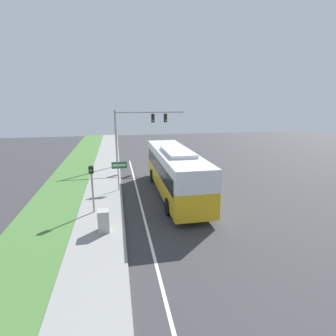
# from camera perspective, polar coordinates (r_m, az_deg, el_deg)

# --- Properties ---
(ground_plane) EXTENTS (80.00, 80.00, 0.00)m
(ground_plane) POSITION_cam_1_polar(r_m,az_deg,el_deg) (17.89, 6.07, -8.33)
(ground_plane) COLOR #38383A
(sidewalk) EXTENTS (2.80, 80.00, 0.12)m
(sidewalk) POSITION_cam_1_polar(r_m,az_deg,el_deg) (17.18, -14.38, -9.48)
(sidewalk) COLOR gray
(sidewalk) RESTS_ON ground_plane
(grass_verge) EXTENTS (3.60, 80.00, 0.10)m
(grass_verge) POSITION_cam_1_polar(r_m,az_deg,el_deg) (17.69, -24.93, -9.74)
(grass_verge) COLOR #477538
(grass_verge) RESTS_ON ground_plane
(lane_divider_near) EXTENTS (0.14, 30.00, 0.01)m
(lane_divider_near) POSITION_cam_1_polar(r_m,az_deg,el_deg) (17.22, -5.60, -9.22)
(lane_divider_near) COLOR silver
(lane_divider_near) RESTS_ON ground_plane
(bus) EXTENTS (2.72, 11.48, 3.57)m
(bus) POSITION_cam_1_polar(r_m,az_deg,el_deg) (19.45, 1.53, -0.32)
(bus) COLOR gold
(bus) RESTS_ON ground_plane
(signal_gantry) EXTENTS (7.48, 0.41, 6.02)m
(signal_gantry) POSITION_cam_1_polar(r_m,az_deg,el_deg) (28.18, -6.46, 9.15)
(signal_gantry) COLOR #939399
(signal_gantry) RESTS_ON ground_plane
(pedestrian_signal) EXTENTS (0.28, 0.34, 3.08)m
(pedestrian_signal) POSITION_cam_1_polar(r_m,az_deg,el_deg) (16.65, -16.21, -2.90)
(pedestrian_signal) COLOR #939399
(pedestrian_signal) RESTS_ON ground_plane
(street_sign) EXTENTS (1.16, 0.08, 2.41)m
(street_sign) POSITION_cam_1_polar(r_m,az_deg,el_deg) (20.56, -10.65, -0.48)
(street_sign) COLOR #939399
(street_sign) RESTS_ON ground_plane
(utility_cabinet) EXTENTS (0.59, 0.64, 1.17)m
(utility_cabinet) POSITION_cam_1_polar(r_m,az_deg,el_deg) (14.59, -13.81, -11.06)
(utility_cabinet) COLOR #A8A8A3
(utility_cabinet) RESTS_ON sidewalk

